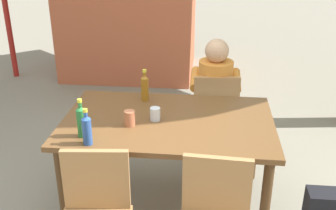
{
  "coord_description": "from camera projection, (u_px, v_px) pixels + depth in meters",
  "views": [
    {
      "loc": [
        0.29,
        -2.74,
        2.11
      ],
      "look_at": [
        0.0,
        0.0,
        0.88
      ],
      "focal_mm": 43.17,
      "sensor_mm": 36.0,
      "label": 1
    }
  ],
  "objects": [
    {
      "name": "bottle_green",
      "position": [
        81.0,
        121.0,
        2.78
      ],
      "size": [
        0.06,
        0.06,
        0.28
      ],
      "color": "#287A38",
      "rests_on": "dining_table"
    },
    {
      "name": "chair_far_right",
      "position": [
        215.0,
        110.0,
        3.88
      ],
      "size": [
        0.47,
        0.47,
        0.87
      ],
      "color": "#A37547",
      "rests_on": "ground_plane"
    },
    {
      "name": "bottle_amber",
      "position": [
        145.0,
        87.0,
        3.36
      ],
      "size": [
        0.06,
        0.06,
        0.27
      ],
      "color": "#996019",
      "rests_on": "dining_table"
    },
    {
      "name": "cup_glass",
      "position": [
        155.0,
        114.0,
        3.04
      ],
      "size": [
        0.08,
        0.08,
        0.1
      ],
      "primitive_type": "cylinder",
      "color": "silver",
      "rests_on": "dining_table"
    },
    {
      "name": "ground_plane",
      "position": [
        168.0,
        201.0,
        3.38
      ],
      "size": [
        24.0,
        24.0,
        0.0
      ],
      "primitive_type": "plane",
      "color": "gray"
    },
    {
      "name": "bottle_blue",
      "position": [
        87.0,
        129.0,
        2.68
      ],
      "size": [
        0.06,
        0.06,
        0.26
      ],
      "color": "#2D56A3",
      "rests_on": "dining_table"
    },
    {
      "name": "dining_table",
      "position": [
        168.0,
        130.0,
        3.11
      ],
      "size": [
        1.6,
        1.02,
        0.76
      ],
      "color": "brown",
      "rests_on": "ground_plane"
    },
    {
      "name": "cup_terracotta",
      "position": [
        130.0,
        118.0,
        2.96
      ],
      "size": [
        0.08,
        0.08,
        0.11
      ],
      "primitive_type": "cylinder",
      "color": "#BC6B47",
      "rests_on": "dining_table"
    },
    {
      "name": "person_in_white_shirt",
      "position": [
        215.0,
        90.0,
        3.91
      ],
      "size": [
        0.47,
        0.61,
        1.18
      ],
      "color": "orange",
      "rests_on": "ground_plane"
    }
  ]
}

